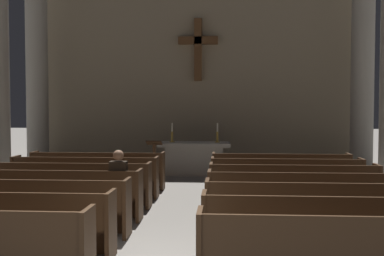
% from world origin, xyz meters
% --- Properties ---
extents(pew_left_row_3, '(3.42, 0.50, 0.95)m').
position_xyz_m(pew_left_row_3, '(-2.33, 2.20, 0.48)').
color(pew_left_row_3, '#422B19').
rests_on(pew_left_row_3, ground).
extents(pew_left_row_4, '(3.42, 0.50, 0.95)m').
position_xyz_m(pew_left_row_4, '(-2.33, 3.32, 0.48)').
color(pew_left_row_4, '#422B19').
rests_on(pew_left_row_4, ground).
extents(pew_left_row_5, '(3.42, 0.50, 0.95)m').
position_xyz_m(pew_left_row_5, '(-2.33, 4.44, 0.48)').
color(pew_left_row_5, '#422B19').
rests_on(pew_left_row_5, ground).
extents(pew_left_row_6, '(3.42, 0.50, 0.95)m').
position_xyz_m(pew_left_row_6, '(-2.33, 5.56, 0.48)').
color(pew_left_row_6, '#422B19').
rests_on(pew_left_row_6, ground).
extents(pew_left_row_7, '(3.42, 0.50, 0.95)m').
position_xyz_m(pew_left_row_7, '(-2.33, 6.68, 0.48)').
color(pew_left_row_7, '#422B19').
rests_on(pew_left_row_7, ground).
extents(pew_right_row_1, '(3.42, 0.50, 0.95)m').
position_xyz_m(pew_right_row_1, '(2.33, -0.04, 0.48)').
color(pew_right_row_1, '#422B19').
rests_on(pew_right_row_1, ground).
extents(pew_right_row_2, '(3.42, 0.50, 0.95)m').
position_xyz_m(pew_right_row_2, '(2.33, 1.08, 0.48)').
color(pew_right_row_2, '#422B19').
rests_on(pew_right_row_2, ground).
extents(pew_right_row_3, '(3.42, 0.50, 0.95)m').
position_xyz_m(pew_right_row_3, '(2.33, 2.20, 0.48)').
color(pew_right_row_3, '#422B19').
rests_on(pew_right_row_3, ground).
extents(pew_right_row_4, '(3.42, 0.50, 0.95)m').
position_xyz_m(pew_right_row_4, '(2.33, 3.32, 0.48)').
color(pew_right_row_4, '#422B19').
rests_on(pew_right_row_4, ground).
extents(pew_right_row_5, '(3.42, 0.50, 0.95)m').
position_xyz_m(pew_right_row_5, '(2.33, 4.44, 0.48)').
color(pew_right_row_5, '#422B19').
rests_on(pew_right_row_5, ground).
extents(pew_right_row_6, '(3.42, 0.50, 0.95)m').
position_xyz_m(pew_right_row_6, '(2.33, 5.56, 0.48)').
color(pew_right_row_6, '#422B19').
rests_on(pew_right_row_6, ground).
extents(pew_right_row_7, '(3.42, 0.50, 0.95)m').
position_xyz_m(pew_right_row_7, '(2.33, 6.68, 0.48)').
color(pew_right_row_7, '#422B19').
rests_on(pew_right_row_7, ground).
extents(column_left_fourth, '(1.06, 1.06, 6.09)m').
position_xyz_m(column_left_fourth, '(-5.23, 10.02, 2.96)').
color(column_left_fourth, '#9E998E').
rests_on(column_left_fourth, ground).
extents(column_right_fourth, '(1.06, 1.06, 6.09)m').
position_xyz_m(column_right_fourth, '(5.23, 10.02, 2.96)').
color(column_right_fourth, '#9E998E').
rests_on(column_right_fourth, ground).
extents(altar, '(2.20, 0.90, 1.01)m').
position_xyz_m(altar, '(0.00, 9.32, 0.53)').
color(altar, '#A8A399').
rests_on(altar, ground).
extents(candlestick_left, '(0.16, 0.16, 0.59)m').
position_xyz_m(candlestick_left, '(-0.70, 9.32, 1.20)').
color(candlestick_left, '#B79338').
rests_on(candlestick_left, altar).
extents(candlestick_right, '(0.16, 0.16, 0.59)m').
position_xyz_m(candlestick_right, '(0.70, 9.32, 1.20)').
color(candlestick_right, '#B79338').
rests_on(candlestick_right, altar).
extents(apse_with_cross, '(11.59, 0.51, 7.38)m').
position_xyz_m(apse_with_cross, '(0.00, 11.44, 3.70)').
color(apse_with_cross, gray).
rests_on(apse_with_cross, ground).
extents(lectern, '(0.44, 0.36, 1.15)m').
position_xyz_m(lectern, '(-1.08, 8.12, 0.55)').
color(lectern, '#422B19').
rests_on(lectern, ground).
extents(lone_worshipper, '(0.32, 0.43, 1.32)m').
position_xyz_m(lone_worshipper, '(-1.03, 3.36, 0.69)').
color(lone_worshipper, '#26262B').
rests_on(lone_worshipper, ground).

